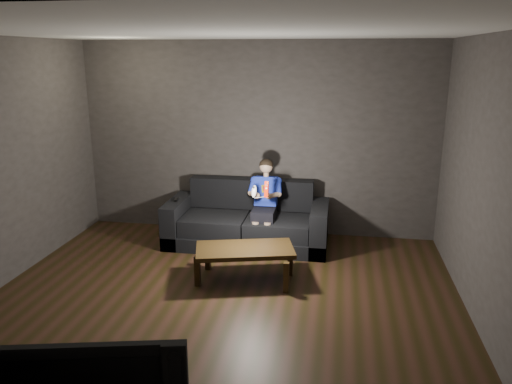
# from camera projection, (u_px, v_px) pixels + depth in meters

# --- Properties ---
(floor) EXTENTS (5.00, 5.00, 0.00)m
(floor) POSITION_uv_depth(u_px,v_px,m) (215.00, 314.00, 4.98)
(floor) COLOR black
(floor) RESTS_ON ground
(back_wall) EXTENTS (5.00, 0.04, 2.70)m
(back_wall) POSITION_uv_depth(u_px,v_px,m) (257.00, 139.00, 7.00)
(back_wall) COLOR #36312F
(back_wall) RESTS_ON ground
(front_wall) EXTENTS (5.00, 0.04, 2.70)m
(front_wall) POSITION_uv_depth(u_px,v_px,m) (74.00, 320.00, 2.24)
(front_wall) COLOR #36312F
(front_wall) RESTS_ON ground
(right_wall) EXTENTS (0.04, 5.00, 2.70)m
(right_wall) POSITION_uv_depth(u_px,v_px,m) (499.00, 196.00, 4.22)
(right_wall) COLOR #36312F
(right_wall) RESTS_ON ground
(ceiling) EXTENTS (5.00, 5.00, 0.02)m
(ceiling) POSITION_uv_depth(u_px,v_px,m) (209.00, 31.00, 4.26)
(ceiling) COLOR silver
(ceiling) RESTS_ON back_wall
(sofa) EXTENTS (2.15, 0.93, 0.83)m
(sofa) POSITION_uv_depth(u_px,v_px,m) (248.00, 224.00, 6.77)
(sofa) COLOR black
(sofa) RESTS_ON floor
(child) EXTENTS (0.44, 0.54, 1.08)m
(child) POSITION_uv_depth(u_px,v_px,m) (265.00, 196.00, 6.56)
(child) COLOR black
(child) RESTS_ON sofa
(wii_remote_red) EXTENTS (0.05, 0.08, 0.20)m
(wii_remote_red) POSITION_uv_depth(u_px,v_px,m) (267.00, 189.00, 6.10)
(wii_remote_red) COLOR red
(wii_remote_red) RESTS_ON child
(nunchuk_white) EXTENTS (0.09, 0.11, 0.17)m
(nunchuk_white) POSITION_uv_depth(u_px,v_px,m) (254.00, 191.00, 6.14)
(nunchuk_white) COLOR silver
(nunchuk_white) RESTS_ON child
(wii_remote_black) EXTENTS (0.07, 0.16, 0.03)m
(wii_remote_black) POSITION_uv_depth(u_px,v_px,m) (176.00, 199.00, 6.76)
(wii_remote_black) COLOR black
(wii_remote_black) RESTS_ON sofa
(coffee_table) EXTENTS (1.20, 0.81, 0.40)m
(coffee_table) POSITION_uv_depth(u_px,v_px,m) (245.00, 252.00, 5.64)
(coffee_table) COLOR black
(coffee_table) RESTS_ON floor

